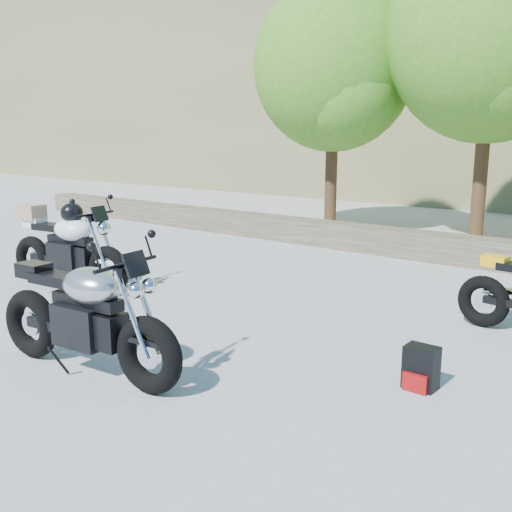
{
  "coord_description": "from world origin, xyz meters",
  "views": [
    {
      "loc": [
        4.55,
        -4.43,
        2.22
      ],
      "look_at": [
        0.2,
        1.0,
        0.75
      ],
      "focal_mm": 40.0,
      "sensor_mm": 36.0,
      "label": 1
    }
  ],
  "objects": [
    {
      "name": "white_bike",
      "position": [
        -2.78,
        0.27,
        0.63
      ],
      "size": [
        2.31,
        0.73,
        1.28
      ],
      "rotation": [
        0.0,
        0.0,
        0.15
      ],
      "color": "black",
      "rests_on": "ground"
    },
    {
      "name": "ground",
      "position": [
        0.0,
        0.0,
        0.0
      ],
      "size": [
        90.0,
        90.0,
        0.0
      ],
      "primitive_type": "plane",
      "color": "gray",
      "rests_on": "ground"
    },
    {
      "name": "silver_bike",
      "position": [
        0.13,
        -1.46,
        0.56
      ],
      "size": [
        2.3,
        0.73,
        1.16
      ],
      "rotation": [
        0.0,
        0.0,
        0.12
      ],
      "color": "black",
      "rests_on": "ground"
    },
    {
      "name": "tree_decid_mid",
      "position": [
        0.91,
        7.54,
        4.04
      ],
      "size": [
        4.08,
        4.08,
        6.24
      ],
      "color": "#382314",
      "rests_on": "ground"
    },
    {
      "name": "tree_decid_left",
      "position": [
        -2.39,
        7.14,
        3.63
      ],
      "size": [
        3.67,
        3.67,
        5.62
      ],
      "color": "#382314",
      "rests_on": "ground"
    },
    {
      "name": "backpack",
      "position": [
        2.72,
        0.2,
        0.19
      ],
      "size": [
        0.29,
        0.25,
        0.39
      ],
      "rotation": [
        0.0,
        0.0,
        -0.0
      ],
      "color": "black",
      "rests_on": "ground"
    },
    {
      "name": "stone_wall",
      "position": [
        0.0,
        5.5,
        0.25
      ],
      "size": [
        22.0,
        0.55,
        0.5
      ],
      "primitive_type": "cube",
      "color": "#43392C",
      "rests_on": "ground"
    }
  ]
}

